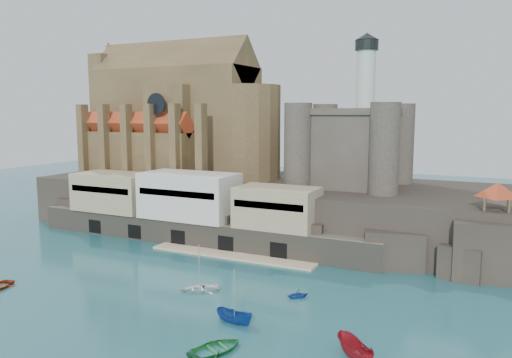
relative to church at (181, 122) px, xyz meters
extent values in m
plane|color=#1B535B|center=(24.13, -41.85, -22.13)|extent=(300.00, 300.00, 0.00)
cube|color=black|center=(24.13, -1.85, -17.13)|extent=(100.00, 34.00, 10.00)
cube|color=black|center=(-13.87, -18.35, -19.13)|extent=(9.00, 5.00, 6.00)
cube|color=black|center=(2.13, -18.35, -19.13)|extent=(9.00, 5.00, 6.00)
cube|color=black|center=(19.13, -18.35, -19.13)|extent=(9.00, 5.00, 6.00)
cube|color=black|center=(36.13, -18.35, -19.13)|extent=(9.00, 5.00, 6.00)
cube|color=black|center=(52.13, -18.35, -19.13)|extent=(9.00, 5.00, 6.00)
cube|color=#696354|center=(16.13, -19.35, -19.88)|extent=(70.00, 6.00, 4.50)
cube|color=beige|center=(26.13, -23.85, -21.98)|extent=(30.00, 4.00, 0.40)
cube|color=black|center=(-5.87, -22.25, -20.53)|extent=(3.00, 0.40, 2.60)
cube|color=black|center=(4.13, -22.25, -20.53)|extent=(3.00, 0.40, 2.60)
cube|color=black|center=(14.13, -22.25, -20.53)|extent=(3.00, 0.40, 2.60)
cube|color=black|center=(24.13, -22.25, -20.53)|extent=(3.00, 0.40, 2.60)
cube|color=black|center=(34.13, -22.25, -20.53)|extent=(3.00, 0.40, 2.60)
cube|color=tan|center=(-3.87, -18.35, -13.88)|extent=(16.00, 9.00, 7.50)
cube|color=silver|center=(14.13, -18.35, -13.38)|extent=(18.00, 9.00, 8.50)
cube|color=tan|center=(32.13, -18.35, -14.13)|extent=(14.00, 8.00, 7.00)
cube|color=brown|center=(-1.87, 0.15, -0.13)|extent=(38.00, 14.00, 24.00)
cube|color=brown|center=(-1.87, 0.15, 11.87)|extent=(38.00, 13.01, 13.01)
cylinder|color=brown|center=(17.13, 0.15, -2.13)|extent=(14.00, 14.00, 20.00)
cube|color=brown|center=(2.13, 0.15, -2.13)|extent=(10.00, 20.00, 20.00)
cube|color=brown|center=(-5.87, -9.35, -7.13)|extent=(28.00, 5.00, 10.00)
cube|color=brown|center=(-5.87, 9.65, -7.13)|extent=(28.00, 5.00, 10.00)
cube|color=#AA391D|center=(-5.87, -9.35, -0.53)|extent=(28.00, 5.66, 5.66)
cube|color=#AA391D|center=(-5.87, 9.65, -0.53)|extent=(28.00, 5.66, 5.66)
cube|color=brown|center=(-20.87, 0.15, 1.87)|extent=(4.00, 10.00, 28.00)
cylinder|color=black|center=(2.13, -11.90, 3.87)|extent=(4.40, 0.30, 4.40)
cube|color=brown|center=(-17.87, -12.35, -4.13)|extent=(1.60, 2.20, 16.00)
cube|color=brown|center=(-11.67, -12.35, -4.13)|extent=(1.60, 2.20, 16.00)
cube|color=brown|center=(-5.47, -12.35, -4.13)|extent=(1.60, 2.20, 16.00)
cube|color=brown|center=(0.73, -12.35, -4.13)|extent=(1.60, 2.20, 16.00)
cube|color=brown|center=(6.93, -12.35, -4.13)|extent=(1.60, 2.20, 16.00)
cube|color=brown|center=(13.13, -12.35, -4.13)|extent=(1.60, 2.20, 16.00)
cube|color=#413B33|center=(40.13, -0.85, -5.13)|extent=(16.00, 16.00, 14.00)
cube|color=#413B33|center=(40.13, -0.85, 2.27)|extent=(17.00, 17.00, 1.20)
cylinder|color=#413B33|center=(32.13, -8.85, -4.13)|extent=(5.20, 5.20, 16.00)
cylinder|color=#413B33|center=(48.13, -8.85, -4.13)|extent=(5.20, 5.20, 16.00)
cylinder|color=#413B33|center=(32.13, 7.15, -4.13)|extent=(5.20, 5.20, 16.00)
cylinder|color=#413B33|center=(48.13, 7.15, -4.13)|extent=(5.20, 5.20, 16.00)
cylinder|color=silver|center=(42.13, 1.15, 7.87)|extent=(3.60, 3.60, 12.00)
cylinder|color=black|center=(42.13, 1.15, 14.87)|extent=(4.40, 4.40, 2.00)
cone|color=black|center=(42.13, 1.15, 16.47)|extent=(4.60, 4.60, 1.40)
cube|color=black|center=(66.13, -15.85, -17.78)|extent=(12.00, 10.00, 8.70)
cube|color=black|center=(62.13, -18.85, -19.63)|extent=(6.00, 5.00, 5.00)
cube|color=brown|center=(66.13, -15.85, -13.28)|extent=(4.20, 4.20, 0.30)
cylinder|color=brown|center=(64.53, -17.45, -11.83)|extent=(0.36, 0.36, 3.20)
cylinder|color=brown|center=(67.73, -17.45, -11.83)|extent=(0.36, 0.36, 3.20)
cylinder|color=brown|center=(64.53, -14.25, -11.83)|extent=(0.36, 0.36, 3.20)
cylinder|color=brown|center=(67.73, -14.25, -11.83)|extent=(0.36, 0.36, 3.20)
pyramid|color=#AA391D|center=(66.13, -15.85, -9.13)|extent=(6.40, 6.40, 2.20)
imported|color=navy|center=(39.41, -47.44, -22.13)|extent=(2.13, 2.09, 4.96)
imported|color=#23813D|center=(41.07, -54.42, -22.13)|extent=(4.51, 3.00, 6.14)
imported|color=maroon|center=(54.13, -49.62, -22.13)|extent=(3.03, 3.03, 5.61)
imported|color=white|center=(30.00, -40.16, -22.13)|extent=(3.17, 3.83, 5.45)
imported|color=#1C449C|center=(43.13, -36.81, -22.13)|extent=(2.78, 2.86, 2.87)
camera|label=1|loc=(65.78, -96.00, 2.14)|focal=35.00mm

